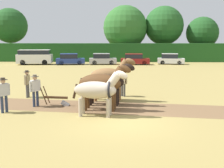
% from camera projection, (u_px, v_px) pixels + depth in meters
% --- Properties ---
extents(ground_plane, '(240.00, 240.00, 0.00)m').
position_uv_depth(ground_plane, '(126.00, 122.00, 12.35)').
color(ground_plane, '#998447').
extents(plowed_furrow_strip, '(28.77, 6.46, 0.01)m').
position_uv_depth(plowed_furrow_strip, '(27.00, 104.00, 15.65)').
color(plowed_furrow_strip, brown).
rests_on(plowed_furrow_strip, ground).
extents(hedgerow, '(68.05, 1.87, 2.94)m').
position_uv_depth(hedgerow, '(122.00, 52.00, 45.41)').
color(hedgerow, '#1E511E').
rests_on(hedgerow, ground).
extents(tree_far_left, '(6.02, 6.02, 8.93)m').
position_uv_depth(tree_far_left, '(10.00, 26.00, 48.77)').
color(tree_far_left, brown).
rests_on(tree_far_left, ground).
extents(tree_left, '(7.58, 7.58, 9.37)m').
position_uv_depth(tree_left, '(125.00, 28.00, 48.48)').
color(tree_left, '#4C3823').
rests_on(tree_left, ground).
extents(tree_center_left, '(6.74, 6.74, 9.32)m').
position_uv_depth(tree_center_left, '(164.00, 26.00, 48.93)').
color(tree_center_left, brown).
rests_on(tree_center_left, ground).
extents(tree_center, '(5.54, 5.54, 7.45)m').
position_uv_depth(tree_center, '(202.00, 33.00, 48.68)').
color(tree_center, '#4C3823').
rests_on(tree_center, ground).
extents(draft_horse_lead_left, '(2.70, 1.12, 2.25)m').
position_uv_depth(draft_horse_lead_left, '(97.00, 90.00, 13.12)').
color(draft_horse_lead_left, '#B2A38E').
rests_on(draft_horse_lead_left, ground).
extents(draft_horse_lead_right, '(2.82, 1.29, 2.41)m').
position_uv_depth(draft_horse_lead_right, '(102.00, 83.00, 14.19)').
color(draft_horse_lead_right, '#513319').
rests_on(draft_horse_lead_right, ground).
extents(draft_horse_trail_left, '(2.93, 1.18, 2.39)m').
position_uv_depth(draft_horse_trail_left, '(106.00, 82.00, 15.29)').
color(draft_horse_trail_left, black).
rests_on(draft_horse_trail_left, ground).
extents(draft_horse_trail_right, '(2.81, 1.26, 2.60)m').
position_uv_depth(draft_horse_trail_right, '(110.00, 76.00, 16.35)').
color(draft_horse_trail_right, brown).
rests_on(draft_horse_trail_right, ground).
extents(plow, '(1.62, 0.54, 1.13)m').
position_uv_depth(plow, '(58.00, 100.00, 15.31)').
color(plow, '#4C331E').
rests_on(plow, ground).
extents(farmer_at_plow, '(0.47, 0.54, 1.73)m').
position_uv_depth(farmer_at_plow, '(35.00, 88.00, 14.99)').
color(farmer_at_plow, '#28334C').
rests_on(farmer_at_plow, ground).
extents(farmer_beside_team, '(0.49, 0.50, 1.64)m').
position_uv_depth(farmer_beside_team, '(123.00, 82.00, 17.69)').
color(farmer_beside_team, '#4C4C4C').
rests_on(farmer_beside_team, ground).
extents(farmer_onlooker_left, '(0.48, 0.53, 1.75)m').
position_uv_depth(farmer_onlooker_left, '(4.00, 92.00, 13.73)').
color(farmer_onlooker_left, '#28334C').
rests_on(farmer_onlooker_left, ground).
extents(farmer_onlooker_right, '(0.43, 0.66, 1.70)m').
position_uv_depth(farmer_onlooker_right, '(27.00, 82.00, 17.34)').
color(farmer_onlooker_right, '#4C4C4C').
rests_on(farmer_onlooker_right, ground).
extents(parked_van, '(5.08, 2.56, 2.11)m').
position_uv_depth(parked_van, '(35.00, 57.00, 40.11)').
color(parked_van, silver).
rests_on(parked_van, ground).
extents(parked_car_left, '(4.28, 2.46, 1.57)m').
position_uv_depth(parked_car_left, '(70.00, 59.00, 40.04)').
color(parked_car_left, navy).
rests_on(parked_car_left, ground).
extents(parked_car_center_left, '(4.02, 2.15, 1.58)m').
position_uv_depth(parked_car_center_left, '(102.00, 59.00, 40.25)').
color(parked_car_center_left, '#A8A8B2').
rests_on(parked_car_center_left, ground).
extents(parked_car_center, '(4.09, 1.87, 1.56)m').
position_uv_depth(parked_car_center, '(135.00, 59.00, 39.97)').
color(parked_car_center, maroon).
rests_on(parked_car_center, ground).
extents(parked_car_center_right, '(4.03, 2.30, 1.54)m').
position_uv_depth(parked_car_center_right, '(171.00, 59.00, 40.58)').
color(parked_car_center_right, silver).
rests_on(parked_car_center_right, ground).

